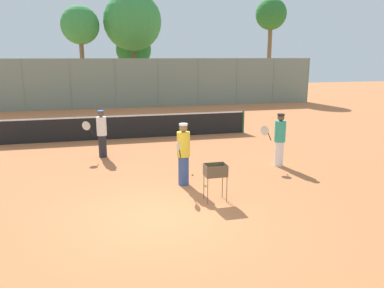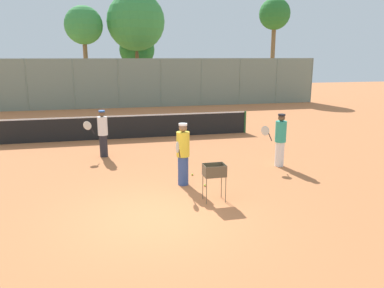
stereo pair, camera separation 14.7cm
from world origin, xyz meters
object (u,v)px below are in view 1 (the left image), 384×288
Objects in this scene: player_white_outfit at (183,153)px; player_red_cap at (102,133)px; player_yellow_shirt at (280,139)px; parked_car at (161,93)px; tennis_net at (128,126)px; ball_cart at (215,173)px.

player_white_outfit reaches higher than player_red_cap.
player_yellow_shirt reaches higher than parked_car.
ball_cart is (1.58, -8.21, 0.19)m from tennis_net.
tennis_net is at bearing -105.21° from parked_car.
player_white_outfit is at bearing -97.56° from parked_car.
player_yellow_shirt is at bearing 149.44° from player_red_cap.
player_white_outfit is 0.43× the size of parked_car.
parked_car is (2.78, 20.95, -0.28)m from player_white_outfit.
parked_car is at bearing -82.98° from player_yellow_shirt.
player_white_outfit reaches higher than parked_car.
player_red_cap is at bearing -19.74° from player_yellow_shirt.
player_white_outfit is 1.85× the size of ball_cart.
player_yellow_shirt is 19.85m from parked_car.
tennis_net is at bearing -117.57° from player_red_cap.
player_yellow_shirt is at bearing -50.51° from tennis_net.
parked_car reaches higher than ball_cart.
parked_car is (2.27, 22.38, -0.09)m from ball_cart.
player_yellow_shirt reaches higher than player_red_cap.
player_yellow_shirt is at bearing -87.65° from parked_car.
player_white_outfit reaches higher than player_yellow_shirt.
parked_car is at bearing -159.74° from player_white_outfit.
tennis_net is at bearing -45.83° from player_yellow_shirt.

